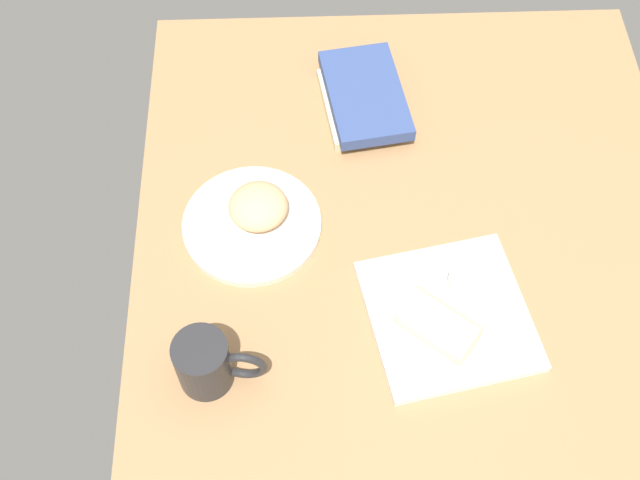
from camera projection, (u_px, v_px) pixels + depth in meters
dining_table at (416, 265)px, 130.48cm from camera, size 110.00×90.00×4.00cm
round_plate at (252, 225)px, 131.31cm from camera, size 22.48×22.48×1.40cm
scone_pastry at (258, 206)px, 129.35cm from camera, size 13.10×13.15×4.95cm
square_plate at (448, 315)px, 122.58cm from camera, size 27.60×27.60×1.60cm
sauce_cup at (466, 282)px, 123.05cm from camera, size 5.59×5.59×2.65cm
breakfast_wrap at (439, 325)px, 117.25cm from camera, size 12.23×12.88×6.48cm
book_stack at (364, 99)px, 143.33cm from camera, size 23.06×16.27×4.43cm
coffee_mug at (206, 363)px, 114.00cm from camera, size 7.94×13.09×9.78cm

